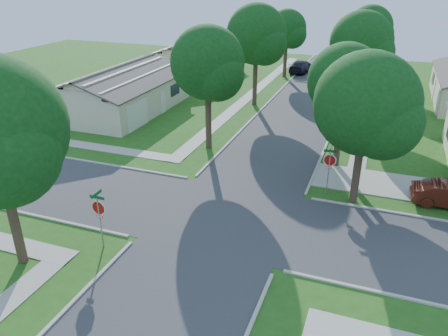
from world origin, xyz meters
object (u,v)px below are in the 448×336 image
Objects in this scene: car_curb_east at (338,80)px; car_curb_west at (302,66)px; tree_w_near at (208,66)px; tree_e_far at (370,30)px; stop_sign_sw at (99,210)px; tree_ne_corner at (367,109)px; tree_w_far at (287,31)px; house_nw_far at (194,61)px; stop_sign_ne at (330,162)px; tree_e_mid at (362,45)px; tree_e_near at (346,84)px; house_nw_near at (121,94)px; tree_w_mid at (257,37)px.

car_curb_east is 0.90× the size of car_curb_west.
tree_e_far is at bearing 69.40° from tree_w_near.
stop_sign_sw is 0.34× the size of tree_ne_corner.
tree_w_far is 0.59× the size of house_nw_far.
stop_sign_ne is 0.32× the size of tree_e_mid.
tree_e_near is 25.00m from tree_e_far.
tree_e_near is at bearing -69.39° from tree_w_far.
tree_w_far is 8.67m from car_curb_east.
stop_sign_sw is at bearing -135.00° from stop_sign_ne.
tree_e_far reaches higher than car_curb_west.
house_nw_near is 1.00× the size of house_nw_far.
stop_sign_sw is at bearing -60.17° from house_nw_near.
tree_w_far is 1.54× the size of car_curb_west.
tree_w_near reaches higher than tree_e_near.
tree_e_mid is 0.68× the size of house_nw_far.
tree_w_near reaches higher than house_nw_near.
stop_sign_sw is 38.86m from tree_w_far.
tree_e_far is (9.45, 38.71, 3.95)m from stop_sign_sw.
stop_sign_ne is 0.34× the size of tree_e_far.
tree_e_mid reaches higher than tree_ne_corner.
house_nw_far reaches higher than stop_sign_sw.
car_curb_west is (12.79, 5.23, -0.76)m from house_nw_far.
house_nw_far is 18.11m from car_curb_east.
tree_e_far is 1.09× the size of tree_w_far.
tree_w_far reaches higher than car_curb_east.
tree_e_near reaches higher than car_curb_west.
tree_w_near is 0.66× the size of house_nw_near.
car_curb_east is (-4.27, 27.02, -4.79)m from tree_ne_corner.
stop_sign_sw is at bearing -110.20° from tree_e_mid.
tree_e_far is 9.42m from tree_w_far.
house_nw_far is at bearing 107.10° from stop_sign_sw.
house_nw_far is (-11.34, -2.01, -3.99)m from tree_w_far.
stop_sign_sw is 1.00× the size of stop_sign_ne.
tree_w_mid is 16.56m from house_nw_far.
tree_ne_corner reaches higher than tree_e_near.
car_curb_west is (1.44, 28.22, -5.36)m from tree_w_near.
house_nw_near is at bearing -163.85° from tree_e_mid.
tree_e_mid is 1.06× the size of tree_e_far.
house_nw_far is at bearing 30.05° from car_curb_west.
tree_e_mid reaches higher than house_nw_far.
tree_w_mid is at bearing -120.35° from car_curb_east.
tree_w_far is 22.49m from house_nw_near.
car_curb_west is (12.79, 22.23, -0.76)m from house_nw_near.
house_nw_near reaches higher than stop_sign_ne.
tree_w_near is 1.90× the size of car_curb_east.
tree_w_near is at bearing 155.26° from stop_sign_ne.
tree_ne_corner reaches higher than car_curb_west.
tree_w_mid reaches higher than house_nw_near.
tree_ne_corner is at bearing -78.02° from car_curb_east.
tree_e_mid is at bearing -72.37° from car_curb_east.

